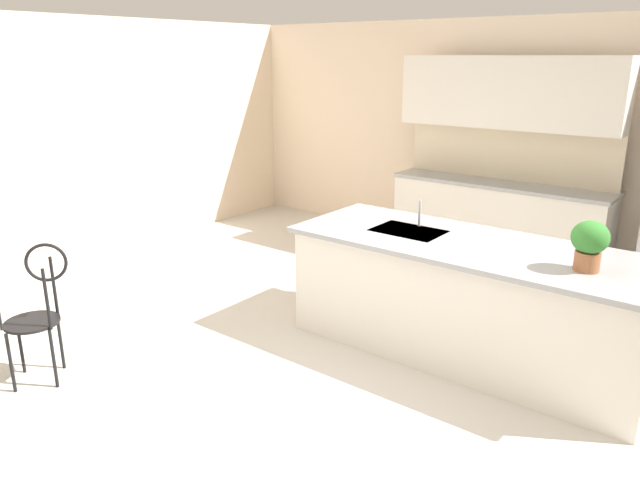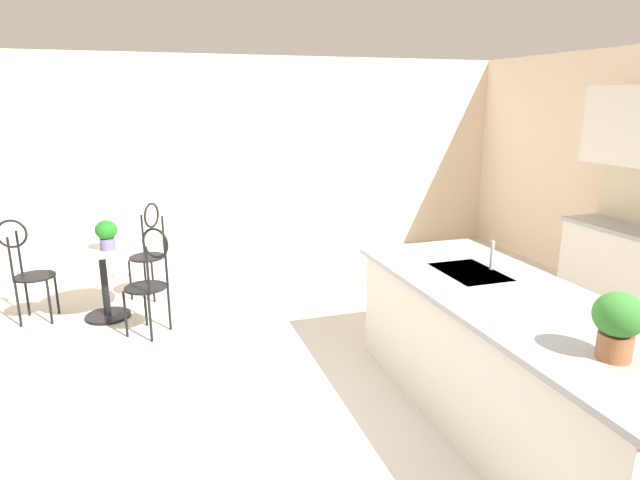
# 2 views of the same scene
# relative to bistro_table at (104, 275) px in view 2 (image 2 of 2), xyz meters

# --- Properties ---
(ground_plane) EXTENTS (40.00, 40.00, 0.00)m
(ground_plane) POSITION_rel_bistro_table_xyz_m (2.51, 1.85, -0.45)
(ground_plane) COLOR beige
(wall_left_window) EXTENTS (0.12, 7.80, 2.70)m
(wall_left_window) POSITION_rel_bistro_table_xyz_m (-1.75, 1.85, 0.90)
(wall_left_window) COLOR beige
(wall_left_window) RESTS_ON ground
(kitchen_island) EXTENTS (2.80, 1.06, 0.92)m
(kitchen_island) POSITION_rel_bistro_table_xyz_m (2.81, 2.70, 0.02)
(kitchen_island) COLOR white
(kitchen_island) RESTS_ON ground
(bistro_table) EXTENTS (0.80, 0.80, 0.74)m
(bistro_table) POSITION_rel_bistro_table_xyz_m (0.00, 0.00, 0.00)
(bistro_table) COLOR black
(bistro_table) RESTS_ON ground
(chair_near_window) EXTENTS (0.53, 0.53, 1.04)m
(chair_near_window) POSITION_rel_bistro_table_xyz_m (-0.54, 0.45, 0.13)
(chair_near_window) COLOR black
(chair_near_window) RESTS_ON ground
(chair_by_island) EXTENTS (0.41, 0.50, 1.04)m
(chair_by_island) POSITION_rel_bistro_table_xyz_m (-0.14, -0.70, 0.13)
(chair_by_island) COLOR black
(chair_by_island) RESTS_ON ground
(chair_toward_desk) EXTENTS (0.53, 0.53, 1.04)m
(chair_toward_desk) POSITION_rel_bistro_table_xyz_m (0.57, 0.44, 0.13)
(chair_toward_desk) COLOR black
(chair_toward_desk) RESTS_ON ground
(sink_faucet) EXTENTS (0.02, 0.02, 0.22)m
(sink_faucet) POSITION_rel_bistro_table_xyz_m (2.26, 2.88, 0.58)
(sink_faucet) COLOR #B2B5BA
(sink_faucet) RESTS_ON kitchen_island
(potted_plant_on_table) EXTENTS (0.21, 0.21, 0.29)m
(potted_plant_on_table) POSITION_rel_bistro_table_xyz_m (0.12, 0.08, 0.46)
(potted_plant_on_table) COLOR #7A669E
(potted_plant_on_table) RESTS_ON bistro_table
(potted_plant_counter_far) EXTENTS (0.24, 0.24, 0.34)m
(potted_plant_counter_far) POSITION_rel_bistro_table_xyz_m (3.66, 2.59, 0.67)
(potted_plant_counter_far) COLOR #9E603D
(potted_plant_counter_far) RESTS_ON kitchen_island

